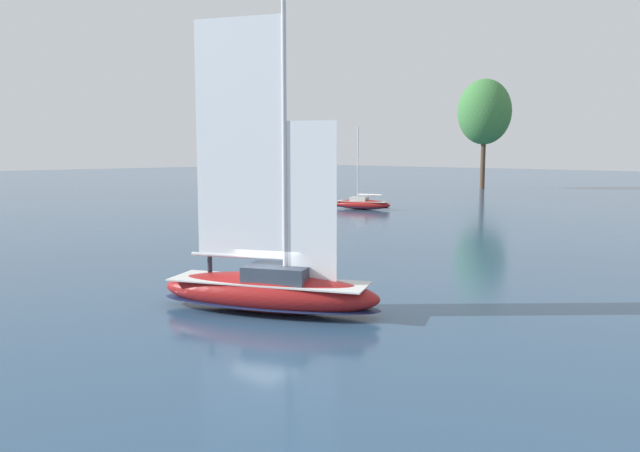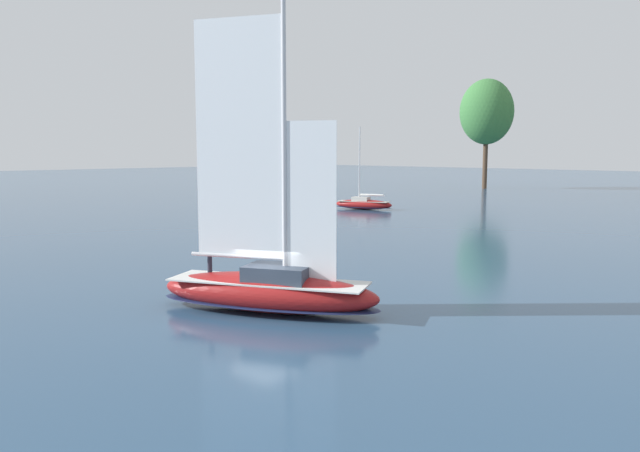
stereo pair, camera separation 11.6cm
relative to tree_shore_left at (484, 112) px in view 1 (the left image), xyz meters
The scene contains 4 objects.
ground_plane 90.13m from the tree_shore_left, 65.51° to the right, with size 400.00×400.00×0.00m, color #2D4C6B.
tree_shore_left is the anchor object (origin of this frame).
sailboat_main 89.99m from the tree_shore_left, 65.50° to the right, with size 9.54×6.57×12.87m.
sailboat_moored_near_marina 47.38m from the tree_shore_left, 76.69° to the right, with size 6.89×4.10×9.17m.
Camera 1 is at (18.84, -16.24, 6.49)m, focal length 35.00 mm.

